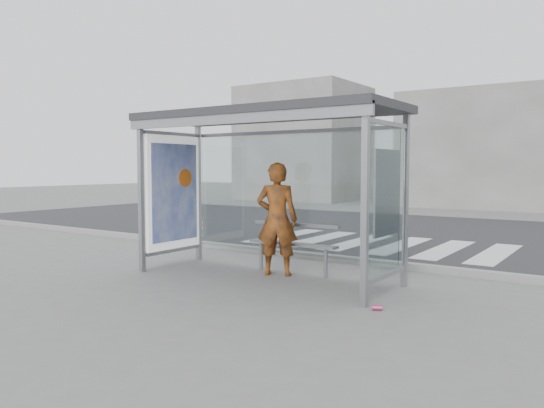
% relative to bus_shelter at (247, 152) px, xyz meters
% --- Properties ---
extents(ground, '(80.00, 80.00, 0.00)m').
position_rel_bus_shelter_xyz_m(ground, '(0.37, -0.06, -1.98)').
color(ground, slate).
rests_on(ground, ground).
extents(road, '(30.00, 10.00, 0.01)m').
position_rel_bus_shelter_xyz_m(road, '(0.37, 6.94, -1.98)').
color(road, '#252527').
rests_on(road, ground).
extents(curb, '(30.00, 0.18, 0.12)m').
position_rel_bus_shelter_xyz_m(curb, '(0.37, 1.89, -1.92)').
color(curb, gray).
rests_on(curb, ground).
extents(crosswalk, '(5.55, 3.00, 0.00)m').
position_rel_bus_shelter_xyz_m(crosswalk, '(0.37, 4.44, -1.98)').
color(crosswalk, silver).
rests_on(crosswalk, ground).
extents(bus_shelter, '(4.25, 1.65, 2.62)m').
position_rel_bus_shelter_xyz_m(bus_shelter, '(0.00, 0.00, 0.00)').
color(bus_shelter, gray).
rests_on(bus_shelter, ground).
extents(building_left, '(6.00, 5.00, 6.00)m').
position_rel_bus_shelter_xyz_m(building_left, '(-9.63, 17.94, 1.02)').
color(building_left, slate).
rests_on(building_left, ground).
extents(building_center, '(8.00, 5.00, 5.00)m').
position_rel_bus_shelter_xyz_m(building_center, '(0.37, 17.94, 0.52)').
color(building_center, slate).
rests_on(building_center, ground).
extents(person, '(0.78, 0.66, 1.82)m').
position_rel_bus_shelter_xyz_m(person, '(0.39, 0.27, -1.07)').
color(person, '#E45715').
rests_on(person, ground).
extents(bench, '(1.60, 0.21, 0.83)m').
position_rel_bus_shelter_xyz_m(bench, '(0.53, 0.52, -1.49)').
color(bench, slate).
rests_on(bench, ground).
extents(soda_can, '(0.14, 0.11, 0.07)m').
position_rel_bus_shelter_xyz_m(soda_can, '(2.57, -0.81, -1.95)').
color(soda_can, '#D93F7D').
rests_on(soda_can, ground).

